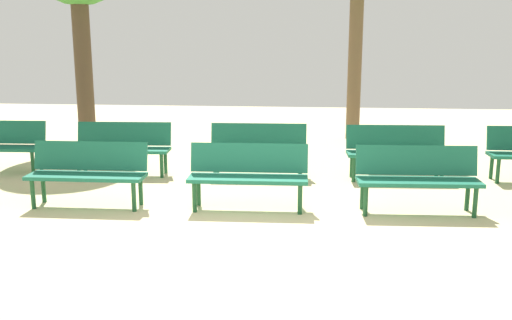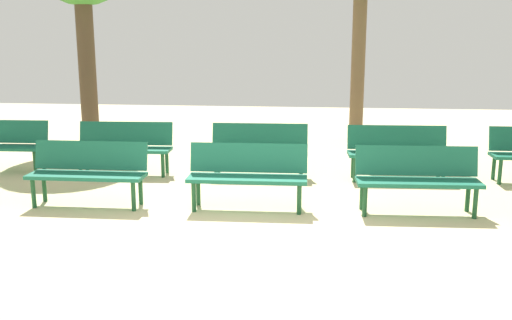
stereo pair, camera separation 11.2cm
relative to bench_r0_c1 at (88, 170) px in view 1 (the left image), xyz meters
The scene contains 7 objects.
ground_plane 2.75m from the bench_r0_c1, 33.43° to the right, with size 26.41×26.41×0.00m, color beige.
bench_r0_c1 is the anchor object (origin of this frame).
bench_r0_c2 2.21m from the bench_r0_c1, ahead, with size 1.61×0.52×0.87m.
bench_r0_c3 4.45m from the bench_r0_c1, ahead, with size 1.62×0.55×0.87m.
bench_r1_c1 1.86m from the bench_r0_c1, 93.90° to the left, with size 1.62×0.57×0.87m.
bench_r1_c2 2.90m from the bench_r0_c1, 41.50° to the left, with size 1.62×0.54×0.87m.
bench_r1_c3 4.84m from the bench_r0_c1, 23.73° to the left, with size 1.62×0.56×0.87m.
Camera 1 is at (0.78, -5.87, 2.28)m, focal length 39.99 mm.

